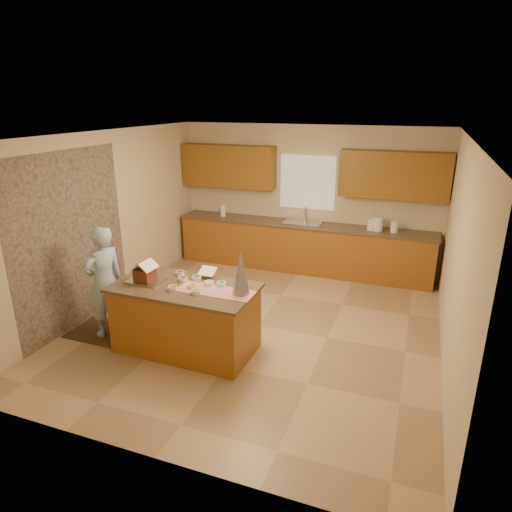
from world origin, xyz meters
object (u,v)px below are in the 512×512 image
boy (104,282)px  gingerbread_house (145,272)px  island_base (186,319)px  tinsel_tree (241,273)px

boy → gingerbread_house: 0.72m
island_base → boy: 1.27m
island_base → boy: (-1.22, -0.02, 0.36)m
island_base → boy: size_ratio=1.13×
island_base → gingerbread_house: bearing=-174.8°
tinsel_tree → boy: boy is taller
gingerbread_house → boy: bearing=177.9°
island_base → tinsel_tree: (0.76, 0.04, 0.74)m
tinsel_tree → gingerbread_house: tinsel_tree is taller
boy → gingerbread_house: boy is taller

